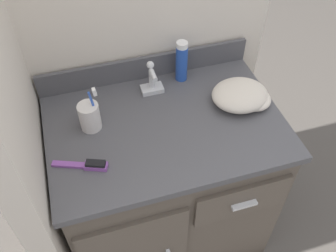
{
  "coord_description": "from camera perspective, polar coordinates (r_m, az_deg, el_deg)",
  "views": [
    {
      "loc": [
        -0.27,
        -0.92,
        1.82
      ],
      "look_at": [
        0.0,
        -0.03,
        0.81
      ],
      "focal_mm": 40.0,
      "sensor_mm": 36.0,
      "label": 1
    }
  ],
  "objects": [
    {
      "name": "shaving_cream_can",
      "position": [
        1.54,
        2.09,
        9.81
      ],
      "size": [
        0.05,
        0.05,
        0.18
      ],
      "color": "#234CB2",
      "rests_on": "vanity"
    },
    {
      "name": "ground_plane",
      "position": [
        2.05,
        -0.25,
        -14.93
      ],
      "size": [
        6.0,
        6.0,
        0.0
      ],
      "primitive_type": "plane",
      "color": "#4C4742"
    },
    {
      "name": "hand_towel",
      "position": [
        1.49,
        11.35,
        4.55
      ],
      "size": [
        0.23,
        0.2,
        0.08
      ],
      "color": "beige",
      "rests_on": "vanity"
    },
    {
      "name": "hairbrush",
      "position": [
        1.3,
        -12.15,
        -5.83
      ],
      "size": [
        0.19,
        0.09,
        0.03
      ],
      "rotation": [
        0.0,
        0.0,
        -0.37
      ],
      "color": "purple",
      "rests_on": "vanity"
    },
    {
      "name": "wall_back",
      "position": [
        1.48,
        -4.46,
        18.19
      ],
      "size": [
        1.07,
        0.08,
        2.2
      ],
      "primitive_type": "cube",
      "color": "beige",
      "rests_on": "ground_plane"
    },
    {
      "name": "sink_faucet",
      "position": [
        1.51,
        -2.48,
        6.74
      ],
      "size": [
        0.09,
        0.09,
        0.14
      ],
      "color": "silver",
      "rests_on": "vanity"
    },
    {
      "name": "toothbrush_cup",
      "position": [
        1.38,
        -11.83,
        1.46
      ],
      "size": [
        0.08,
        0.08,
        0.18
      ],
      "color": "silver",
      "rests_on": "vanity"
    },
    {
      "name": "vanity",
      "position": [
        1.7,
        -0.31,
        -8.53
      ],
      "size": [
        0.89,
        0.61,
        0.79
      ],
      "color": "brown",
      "rests_on": "ground_plane"
    },
    {
      "name": "backsplash",
      "position": [
        1.58,
        -3.4,
        8.97
      ],
      "size": [
        0.89,
        0.02,
        0.1
      ],
      "color": "#4C4C51",
      "rests_on": "vanity"
    },
    {
      "name": "wall_left",
      "position": [
        1.19,
        -24.05,
        5.44
      ],
      "size": [
        0.08,
        0.68,
        2.2
      ],
      "primitive_type": "cube",
      "color": "beige",
      "rests_on": "ground_plane"
    }
  ]
}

